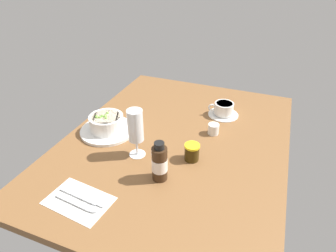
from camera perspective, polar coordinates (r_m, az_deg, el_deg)
The scene contains 8 objects.
ground_plane at distance 114.08cm, azimuth 1.54°, elevation -3.34°, with size 110.00×84.00×3.00cm, color brown.
porridge_bowl at distance 118.72cm, azimuth -12.07°, elevation 0.31°, with size 22.10×22.10×8.14cm.
cutlery_setting at distance 92.37cm, azimuth -17.13°, elevation -14.03°, with size 14.64×20.64×0.90cm.
coffee_cup at distance 130.52cm, azimuth 10.98°, elevation 3.23°, with size 13.42×13.54×6.01cm.
creamer_jug at distance 117.02cm, azimuth 9.06°, elevation -0.54°, with size 5.18×4.60×4.99cm.
wine_glass at distance 99.50cm, azimuth -6.48°, elevation -0.33°, with size 5.97×5.97×18.43cm.
jam_jar at distance 101.79cm, azimuth 4.77°, elevation -5.19°, with size 5.46×5.46×6.29cm.
sauce_bottle_brown at distance 91.81cm, azimuth -1.69°, elevation -7.37°, with size 5.11×5.11×14.28cm.
Camera 1 is at (87.51, 30.76, 64.91)cm, focal length 30.65 mm.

